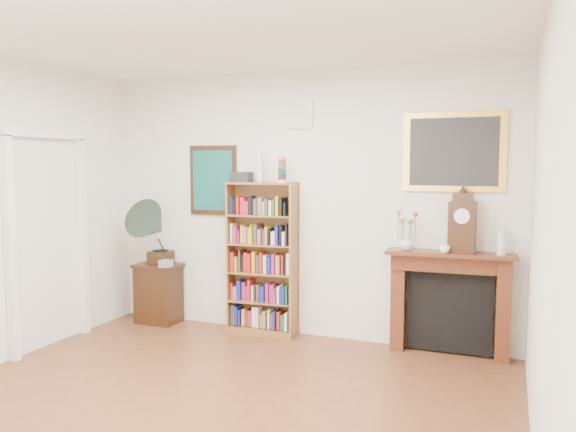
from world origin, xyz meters
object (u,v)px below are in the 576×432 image
Objects in this scene: bottle_left at (501,242)px; mantel_clock at (462,224)px; bookshelf at (262,250)px; fireplace at (450,295)px; side_cabinet at (159,293)px; cd_stack at (166,264)px; flower_vase at (406,243)px; gramophone at (153,228)px; teacup at (444,249)px; bottle_right at (503,244)px.

mantel_clock is at bearing -178.90° from bottle_left.
fireplace is (1.95, 0.07, -0.33)m from bookshelf.
cd_stack is at bearing -33.73° from side_cabinet.
flower_vase is at bearing -4.97° from bookshelf.
bottle_left is (3.69, 0.06, 0.78)m from side_cabinet.
side_cabinet is 3.25m from fireplace.
gramophone is 0.44m from cd_stack.
side_cabinet is 3.47m from mantel_clock.
bottle_right reaches higher than teacup.
gramophone reaches higher than side_cabinet.
mantel_clock is 2.79× the size of bottle_right.
gramophone is at bearing 163.53° from cd_stack.
bookshelf is at bearing 9.64° from cd_stack.
flower_vase reaches higher than fireplace.
mantel_clock is at bearing 1.53° from gramophone.
fireplace is at bearing 173.31° from bottle_right.
gramophone reaches higher than bottle_left.
mantel_clock reaches higher than teacup.
fireplace reaches higher than cd_stack.
bookshelf reaches higher than teacup.
mantel_clock reaches higher than bottle_right.
bookshelf is 7.88× the size of bottle_left.
flower_vase is 0.87m from bottle_right.
bottle_right is at bearing 4.74° from bottle_left.
fireplace is 0.71m from bottle_left.
fireplace is at bearing 2.71° from side_cabinet.
fireplace is at bearing 72.91° from teacup.
bookshelf is at bearing 179.04° from fireplace.
bookshelf is 2.49× the size of gramophone.
gramophone is 3.17× the size of bottle_left.
flower_vase is 0.37m from teacup.
flower_vase is (2.83, 0.04, 0.73)m from side_cabinet.
bookshelf reaches higher than bottle_right.
fireplace is 0.49m from teacup.
gramophone is 3.35m from mantel_clock.
bottle_right is at bearing 1.63° from side_cabinet.
bookshelf is 1.41m from side_cabinet.
bookshelf is at bearing 4.93° from gramophone.
mantel_clock is 5.64× the size of teacup.
bottle_right reaches higher than cd_stack.
cd_stack is 0.22× the size of mantel_clock.
bookshelf is 2.08m from mantel_clock.
flower_vase is 0.69× the size of bottle_right.
mantel_clock is 0.40m from bottle_right.
bottle_right is (3.70, 0.06, 0.76)m from side_cabinet.
mantel_clock is 0.37m from bottle_left.
bottle_left reaches higher than teacup.
bookshelf reaches higher than gramophone.
teacup reaches higher than cd_stack.
bottle_left reaches higher than flower_vase.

